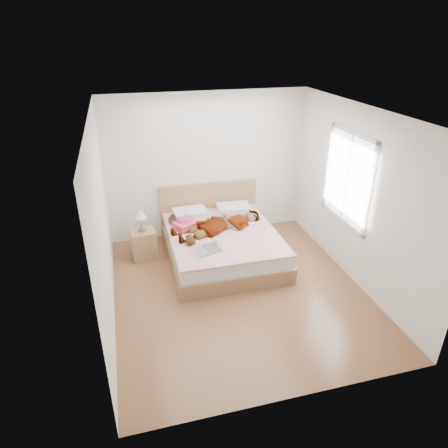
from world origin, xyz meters
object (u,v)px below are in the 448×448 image
object	(u,v)px
woman	(220,222)
coffee_mug	(217,242)
plush_toy	(190,240)
nightstand	(143,242)
phone	(186,212)
bed	(221,242)
towel	(185,224)
magazine	(207,250)

from	to	relation	value
woman	coffee_mug	distance (m)	0.58
plush_toy	nightstand	bearing A→B (deg)	135.88
woman	phone	xyz separation A→B (m)	(-0.50, 0.40, 0.06)
bed	towel	bearing A→B (deg)	160.36
towel	nightstand	size ratio (longest dim) A/B	0.52
woman	bed	distance (m)	0.35
magazine	coffee_mug	distance (m)	0.24
nightstand	woman	bearing A→B (deg)	-11.60
bed	plush_toy	xyz separation A→B (m)	(-0.59, -0.35, 0.30)
phone	coffee_mug	xyz separation A→B (m)	(0.31, -0.94, -0.12)
coffee_mug	plush_toy	world-z (taller)	plush_toy
towel	coffee_mug	size ratio (longest dim) A/B	3.25
towel	magazine	bearing A→B (deg)	-77.32
towel	woman	bearing A→B (deg)	-14.56
coffee_mug	plush_toy	size ratio (longest dim) A/B	0.60
phone	towel	size ratio (longest dim) A/B	0.20
coffee_mug	nightstand	size ratio (longest dim) A/B	0.16
nightstand	phone	bearing A→B (deg)	10.39
woman	towel	world-z (taller)	woman
nightstand	magazine	bearing A→B (deg)	-46.47
magazine	bed	bearing A→B (deg)	58.22
magazine	plush_toy	world-z (taller)	plush_toy
woman	phone	world-z (taller)	woman
towel	plush_toy	world-z (taller)	towel
plush_toy	nightstand	distance (m)	1.00
woman	bed	xyz separation A→B (m)	(0.01, -0.06, -0.35)
towel	nightstand	distance (m)	0.77
phone	towel	distance (m)	0.28
bed	woman	bearing A→B (deg)	100.12
woman	nightstand	xyz separation A→B (m)	(-1.27, 0.26, -0.33)
phone	bed	bearing A→B (deg)	-57.85
bed	coffee_mug	distance (m)	0.60
woman	nightstand	bearing A→B (deg)	-117.55
nightstand	towel	bearing A→B (deg)	-9.21
plush_toy	magazine	bearing A→B (deg)	-53.18
coffee_mug	plush_toy	xyz separation A→B (m)	(-0.39, 0.13, 0.01)
coffee_mug	nightstand	world-z (taller)	nightstand
bed	coffee_mug	bearing A→B (deg)	-112.21
bed	towel	distance (m)	0.68
bed	magazine	xyz separation A→B (m)	(-0.38, -0.62, 0.24)
plush_toy	nightstand	world-z (taller)	nightstand
phone	plush_toy	xyz separation A→B (m)	(-0.08, -0.81, -0.10)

